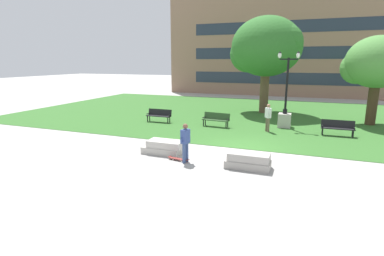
{
  "coord_description": "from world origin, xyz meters",
  "views": [
    {
      "loc": [
        2.71,
        -14.24,
        4.29
      ],
      "look_at": [
        -2.13,
        -1.4,
        1.2
      ],
      "focal_mm": 28.0,
      "sensor_mm": 36.0,
      "label": 1
    }
  ],
  "objects_px": {
    "concrete_block_left": "(248,161)",
    "park_bench_far_left": "(216,119)",
    "concrete_block_center": "(164,147)",
    "person_bystander_near_lawn": "(268,116)",
    "lamp_post_left": "(285,112)",
    "skateboard": "(179,159)",
    "person_skateboarder": "(185,141)",
    "park_bench_near_left": "(159,115)",
    "park_bench_near_right": "(338,127)"
  },
  "relations": [
    {
      "from": "skateboard",
      "to": "lamp_post_left",
      "type": "distance_m",
      "value": 9.53
    },
    {
      "from": "skateboard",
      "to": "park_bench_far_left",
      "type": "height_order",
      "value": "park_bench_far_left"
    },
    {
      "from": "person_bystander_near_lawn",
      "to": "skateboard",
      "type": "bearing_deg",
      "value": -112.89
    },
    {
      "from": "park_bench_near_right",
      "to": "person_skateboarder",
      "type": "bearing_deg",
      "value": -131.25
    },
    {
      "from": "person_skateboarder",
      "to": "park_bench_near_left",
      "type": "height_order",
      "value": "person_skateboarder"
    },
    {
      "from": "person_skateboarder",
      "to": "park_bench_near_right",
      "type": "xyz_separation_m",
      "value": [
        6.54,
        7.46,
        -0.43
      ]
    },
    {
      "from": "park_bench_far_left",
      "to": "park_bench_near_right",
      "type": "bearing_deg",
      "value": 0.65
    },
    {
      "from": "skateboard",
      "to": "park_bench_near_left",
      "type": "height_order",
      "value": "park_bench_near_left"
    },
    {
      "from": "skateboard",
      "to": "person_bystander_near_lawn",
      "type": "distance_m",
      "value": 7.66
    },
    {
      "from": "concrete_block_left",
      "to": "park_bench_far_left",
      "type": "relative_size",
      "value": 0.98
    },
    {
      "from": "park_bench_near_left",
      "to": "person_bystander_near_lawn",
      "type": "xyz_separation_m",
      "value": [
        7.6,
        -0.32,
        0.44
      ]
    },
    {
      "from": "park_bench_near_right",
      "to": "person_bystander_near_lawn",
      "type": "distance_m",
      "value": 3.99
    },
    {
      "from": "park_bench_far_left",
      "to": "person_bystander_near_lawn",
      "type": "distance_m",
      "value": 3.41
    },
    {
      "from": "concrete_block_center",
      "to": "skateboard",
      "type": "height_order",
      "value": "concrete_block_center"
    },
    {
      "from": "person_skateboarder",
      "to": "park_bench_far_left",
      "type": "relative_size",
      "value": 0.93
    },
    {
      "from": "concrete_block_center",
      "to": "person_bystander_near_lawn",
      "type": "xyz_separation_m",
      "value": [
        4.04,
        6.28,
        0.68
      ]
    },
    {
      "from": "skateboard",
      "to": "park_bench_near_right",
      "type": "bearing_deg",
      "value": 46.87
    },
    {
      "from": "person_bystander_near_lawn",
      "to": "lamp_post_left",
      "type": "bearing_deg",
      "value": 62.03
    },
    {
      "from": "lamp_post_left",
      "to": "person_bystander_near_lawn",
      "type": "bearing_deg",
      "value": -117.97
    },
    {
      "from": "concrete_block_left",
      "to": "person_skateboarder",
      "type": "bearing_deg",
      "value": -174.17
    },
    {
      "from": "park_bench_near_right",
      "to": "person_bystander_near_lawn",
      "type": "height_order",
      "value": "person_bystander_near_lawn"
    },
    {
      "from": "park_bench_far_left",
      "to": "person_bystander_near_lawn",
      "type": "xyz_separation_m",
      "value": [
        3.37,
        -0.28,
        0.44
      ]
    },
    {
      "from": "skateboard",
      "to": "park_bench_far_left",
      "type": "xyz_separation_m",
      "value": [
        -0.41,
        7.29,
        0.45
      ]
    },
    {
      "from": "concrete_block_center",
      "to": "skateboard",
      "type": "relative_size",
      "value": 1.85
    },
    {
      "from": "park_bench_far_left",
      "to": "concrete_block_left",
      "type": "bearing_deg",
      "value": -64.23
    },
    {
      "from": "concrete_block_center",
      "to": "concrete_block_left",
      "type": "relative_size",
      "value": 1.07
    },
    {
      "from": "park_bench_near_left",
      "to": "person_skateboarder",
      "type": "bearing_deg",
      "value": -56.0
    },
    {
      "from": "concrete_block_center",
      "to": "concrete_block_left",
      "type": "distance_m",
      "value": 4.13
    },
    {
      "from": "skateboard",
      "to": "park_bench_far_left",
      "type": "distance_m",
      "value": 7.31
    },
    {
      "from": "skateboard",
      "to": "park_bench_far_left",
      "type": "relative_size",
      "value": 0.56
    },
    {
      "from": "park_bench_near_left",
      "to": "person_bystander_near_lawn",
      "type": "bearing_deg",
      "value": -2.4
    },
    {
      "from": "person_skateboarder",
      "to": "park_bench_near_right",
      "type": "relative_size",
      "value": 0.95
    },
    {
      "from": "person_bystander_near_lawn",
      "to": "park_bench_near_right",
      "type": "bearing_deg",
      "value": 5.25
    },
    {
      "from": "park_bench_near_left",
      "to": "park_bench_near_right",
      "type": "bearing_deg",
      "value": 0.22
    },
    {
      "from": "lamp_post_left",
      "to": "skateboard",
      "type": "bearing_deg",
      "value": -113.9
    },
    {
      "from": "concrete_block_center",
      "to": "lamp_post_left",
      "type": "height_order",
      "value": "lamp_post_left"
    },
    {
      "from": "person_bystander_near_lawn",
      "to": "concrete_block_left",
      "type": "bearing_deg",
      "value": -89.51
    },
    {
      "from": "concrete_block_center",
      "to": "lamp_post_left",
      "type": "distance_m",
      "value": 9.37
    },
    {
      "from": "lamp_post_left",
      "to": "person_skateboarder",
      "type": "bearing_deg",
      "value": -111.67
    },
    {
      "from": "person_skateboarder",
      "to": "person_bystander_near_lawn",
      "type": "height_order",
      "value": "person_bystander_near_lawn"
    },
    {
      "from": "lamp_post_left",
      "to": "person_bystander_near_lawn",
      "type": "distance_m",
      "value": 1.88
    },
    {
      "from": "park_bench_far_left",
      "to": "lamp_post_left",
      "type": "distance_m",
      "value": 4.5
    },
    {
      "from": "concrete_block_center",
      "to": "concrete_block_left",
      "type": "bearing_deg",
      "value": -7.62
    },
    {
      "from": "concrete_block_left",
      "to": "person_bystander_near_lawn",
      "type": "height_order",
      "value": "person_bystander_near_lawn"
    },
    {
      "from": "person_skateboarder",
      "to": "park_bench_near_left",
      "type": "relative_size",
      "value": 0.95
    },
    {
      "from": "person_skateboarder",
      "to": "park_bench_near_right",
      "type": "height_order",
      "value": "person_skateboarder"
    },
    {
      "from": "concrete_block_center",
      "to": "person_skateboarder",
      "type": "relative_size",
      "value": 1.12
    },
    {
      "from": "skateboard",
      "to": "person_bystander_near_lawn",
      "type": "height_order",
      "value": "person_bystander_near_lawn"
    },
    {
      "from": "person_skateboarder",
      "to": "park_bench_far_left",
      "type": "xyz_separation_m",
      "value": [
        -0.77,
        7.38,
        -0.43
      ]
    },
    {
      "from": "concrete_block_center",
      "to": "park_bench_far_left",
      "type": "bearing_deg",
      "value": 84.2
    }
  ]
}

